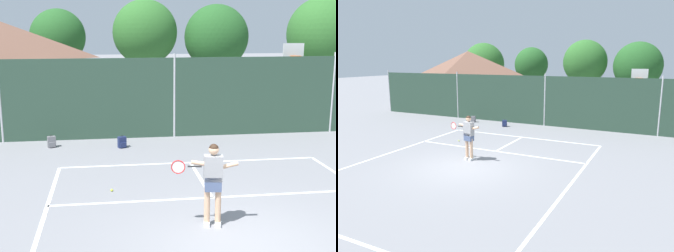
% 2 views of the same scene
% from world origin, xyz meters
% --- Properties ---
extents(ground_plane, '(120.00, 120.00, 0.00)m').
position_xyz_m(ground_plane, '(0.00, 0.00, 0.00)').
color(ground_plane, gray).
extents(court_markings, '(8.30, 11.10, 0.01)m').
position_xyz_m(court_markings, '(0.00, 0.65, 0.00)').
color(court_markings, white).
rests_on(court_markings, ground).
extents(chainlink_fence, '(26.09, 0.09, 3.24)m').
position_xyz_m(chainlink_fence, '(0.00, 9.00, 1.55)').
color(chainlink_fence, '#284233').
rests_on(chainlink_fence, ground).
extents(basketball_hoop, '(0.90, 0.67, 3.55)m').
position_xyz_m(basketball_hoop, '(5.26, 10.28, 2.31)').
color(basketball_hoop, '#284CB2').
rests_on(basketball_hoop, ground).
extents(treeline_backdrop, '(26.88, 4.22, 6.10)m').
position_xyz_m(treeline_backdrop, '(0.84, 20.24, 3.66)').
color(treeline_backdrop, brown).
rests_on(treeline_backdrop, ground).
extents(tennis_player, '(1.44, 0.32, 1.85)m').
position_xyz_m(tennis_player, '(-0.39, 0.87, 1.11)').
color(tennis_player, silver).
rests_on(tennis_player, ground).
extents(tennis_ball, '(0.07, 0.07, 0.07)m').
position_xyz_m(tennis_ball, '(-2.53, 3.27, 0.03)').
color(tennis_ball, '#CCE033').
rests_on(tennis_ball, ground).
extents(backpack_grey, '(0.32, 0.30, 0.46)m').
position_xyz_m(backpack_grey, '(-4.60, 7.99, 0.19)').
color(backpack_grey, slate).
rests_on(backpack_grey, ground).
extents(backpack_navy, '(0.33, 0.31, 0.46)m').
position_xyz_m(backpack_navy, '(-2.10, 7.60, 0.19)').
color(backpack_navy, navy).
rests_on(backpack_navy, ground).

